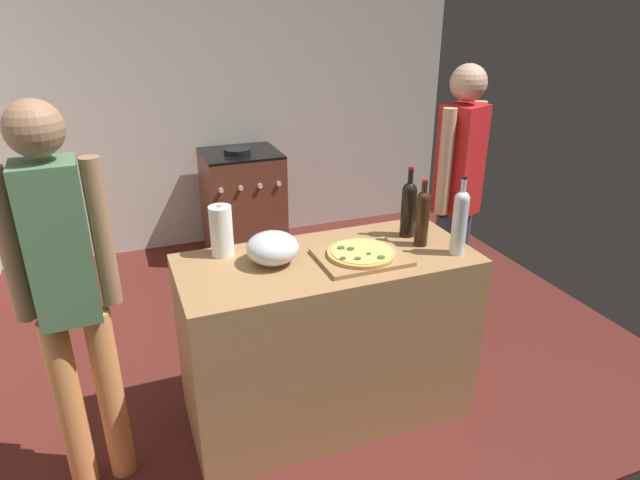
{
  "coord_description": "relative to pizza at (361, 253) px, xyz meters",
  "views": [
    {
      "loc": [
        -0.86,
        -1.53,
        1.98
      ],
      "look_at": [
        0.01,
        0.71,
        0.93
      ],
      "focal_mm": 30.84,
      "sensor_mm": 36.0,
      "label": 1
    }
  ],
  "objects": [
    {
      "name": "ground_plane",
      "position": [
        -0.15,
        1.0,
        -0.92
      ],
      "size": [
        4.25,
        3.68,
        0.02
      ],
      "primitive_type": "cube",
      "color": "#511E19"
    },
    {
      "name": "stove",
      "position": [
        -0.05,
        2.19,
        -0.48
      ],
      "size": [
        0.61,
        0.58,
        0.91
      ],
      "color": "brown",
      "rests_on": "ground_plane"
    },
    {
      "name": "wine_bottle_dark",
      "position": [
        0.34,
        0.04,
        0.12
      ],
      "size": [
        0.07,
        0.07,
        0.33
      ],
      "color": "#331E0F",
      "rests_on": "counter"
    },
    {
      "name": "cutting_board",
      "position": [
        0.0,
        0.0,
        -0.02
      ],
      "size": [
        0.4,
        0.32,
        0.02
      ],
      "primitive_type": "cube",
      "color": "#9E7247",
      "rests_on": "counter"
    },
    {
      "name": "wine_bottle_clear",
      "position": [
        0.34,
        0.17,
        0.12
      ],
      "size": [
        0.07,
        0.07,
        0.36
      ],
      "color": "black",
      "rests_on": "counter"
    },
    {
      "name": "person_in_stripes",
      "position": [
        -1.24,
        0.02,
        0.06
      ],
      "size": [
        0.39,
        0.21,
        1.68
      ],
      "color": "#D88C4C",
      "rests_on": "ground_plane"
    },
    {
      "name": "kitchen_wall_rear",
      "position": [
        -0.15,
        2.59,
        0.39
      ],
      "size": [
        4.25,
        0.1,
        2.6
      ],
      "primitive_type": "cube",
      "color": "#BCB7AD",
      "rests_on": "ground_plane"
    },
    {
      "name": "person_in_red",
      "position": [
        0.84,
        0.48,
        0.06
      ],
      "size": [
        0.36,
        0.27,
        1.68
      ],
      "color": "#383D4C",
      "rests_on": "ground_plane"
    },
    {
      "name": "counter",
      "position": [
        -0.14,
        0.07,
        -0.47
      ],
      "size": [
        1.39,
        0.62,
        0.88
      ],
      "primitive_type": "cube",
      "color": "#9E7247",
      "rests_on": "ground_plane"
    },
    {
      "name": "wine_bottle_green",
      "position": [
        0.45,
        -0.1,
        0.14
      ],
      "size": [
        0.07,
        0.07,
        0.38
      ],
      "color": "silver",
      "rests_on": "counter"
    },
    {
      "name": "pizza",
      "position": [
        0.0,
        0.0,
        0.0
      ],
      "size": [
        0.32,
        0.32,
        0.03
      ],
      "color": "tan",
      "rests_on": "cutting_board"
    },
    {
      "name": "mixing_bowl",
      "position": [
        -0.39,
        0.11,
        0.04
      ],
      "size": [
        0.24,
        0.24,
        0.15
      ],
      "color": "#B2B2B7",
      "rests_on": "counter"
    },
    {
      "name": "paper_towel_roll",
      "position": [
        -0.59,
        0.28,
        0.09
      ],
      "size": [
        0.11,
        0.11,
        0.25
      ],
      "color": "white",
      "rests_on": "counter"
    }
  ]
}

